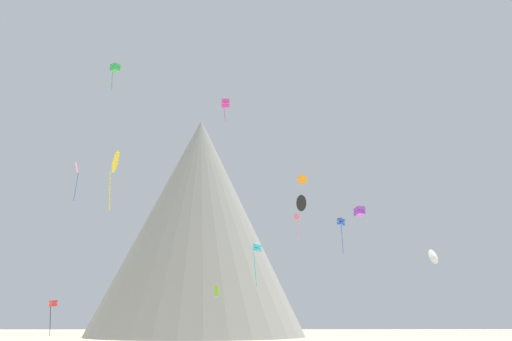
% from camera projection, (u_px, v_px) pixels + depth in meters
% --- Properties ---
extents(rock_massif, '(68.10, 68.10, 53.28)m').
position_uv_depth(rock_massif, '(190.00, 236.00, 135.58)').
color(rock_massif, gray).
rests_on(rock_massif, ground_plane).
extents(kite_blue_mid, '(1.21, 1.20, 5.12)m').
position_uv_depth(kite_blue_mid, '(341.00, 223.00, 80.30)').
color(kite_blue_mid, blue).
extents(kite_cyan_low, '(1.07, 1.08, 4.79)m').
position_uv_depth(kite_cyan_low, '(257.00, 249.00, 62.75)').
color(kite_cyan_low, '#33BCDB').
extents(kite_pink_mid, '(0.59, 0.96, 5.91)m').
position_uv_depth(kite_pink_mid, '(76.00, 172.00, 82.31)').
color(kite_pink_mid, pink).
extents(kite_rainbow_mid, '(0.87, 0.21, 0.86)m').
position_uv_depth(kite_rainbow_mid, '(297.00, 217.00, 88.19)').
color(kite_rainbow_mid, '#E5668C').
extents(kite_lime_low, '(0.70, 0.63, 1.42)m').
position_uv_depth(kite_lime_low, '(217.00, 291.00, 71.46)').
color(kite_lime_low, '#8CD133').
extents(kite_green_high, '(1.21, 1.22, 3.42)m').
position_uv_depth(kite_green_high, '(115.00, 68.00, 66.95)').
color(kite_green_high, green).
extents(kite_orange_mid, '(1.46, 0.90, 1.35)m').
position_uv_depth(kite_orange_mid, '(302.00, 179.00, 75.61)').
color(kite_orange_mid, orange).
extents(kite_white_low, '(1.70, 1.51, 1.66)m').
position_uv_depth(kite_white_low, '(434.00, 256.00, 62.21)').
color(kite_white_low, white).
extents(kite_black_mid, '(1.78, 1.86, 5.41)m').
position_uv_depth(kite_black_mid, '(300.00, 203.00, 67.92)').
color(kite_black_mid, black).
extents(kite_magenta_high, '(1.33, 1.41, 3.99)m').
position_uv_depth(kite_magenta_high, '(226.00, 103.00, 93.44)').
color(kite_magenta_high, '#D1339E').
extents(kite_red_low, '(1.10, 1.10, 4.48)m').
position_uv_depth(kite_red_low, '(53.00, 304.00, 72.46)').
color(kite_red_low, red).
extents(kite_violet_mid, '(1.81, 1.86, 1.55)m').
position_uv_depth(kite_violet_mid, '(360.00, 211.00, 88.19)').
color(kite_violet_mid, purple).
extents(kite_yellow_mid, '(0.79, 2.28, 5.91)m').
position_uv_depth(kite_yellow_mid, '(115.00, 162.00, 53.71)').
color(kite_yellow_mid, yellow).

